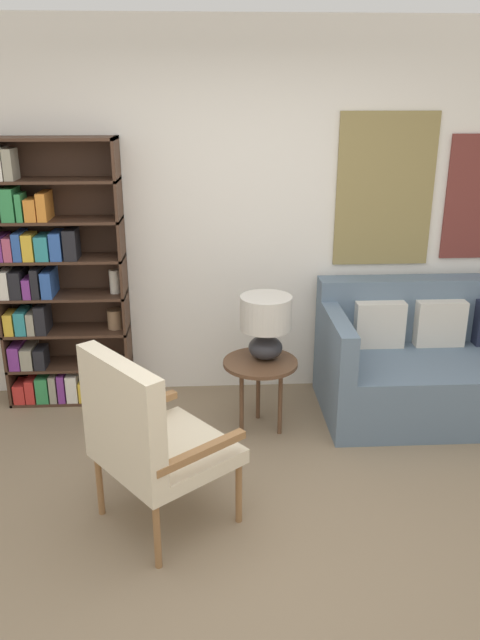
# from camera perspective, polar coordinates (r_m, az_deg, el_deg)

# --- Properties ---
(ground_plane) EXTENTS (14.00, 14.00, 0.00)m
(ground_plane) POSITION_cam_1_polar(r_m,az_deg,el_deg) (3.34, 0.83, -21.21)
(ground_plane) COLOR #847056
(wall_back) EXTENTS (6.40, 0.08, 2.70)m
(wall_back) POSITION_cam_1_polar(r_m,az_deg,el_deg) (4.62, -0.26, 9.48)
(wall_back) COLOR white
(wall_back) RESTS_ON ground_plane
(bookshelf) EXTENTS (0.89, 0.30, 1.93)m
(bookshelf) POSITION_cam_1_polar(r_m,az_deg,el_deg) (4.68, -17.10, 3.17)
(bookshelf) COLOR #422B1E
(bookshelf) RESTS_ON ground_plane
(armchair) EXTENTS (0.87, 0.87, 1.01)m
(armchair) POSITION_cam_1_polar(r_m,az_deg,el_deg) (3.25, -8.68, -10.26)
(armchair) COLOR olive
(armchair) RESTS_ON ground_plane
(couch) EXTENTS (1.76, 0.92, 0.92)m
(couch) POSITION_cam_1_polar(r_m,az_deg,el_deg) (4.78, 18.04, -3.88)
(couch) COLOR slate
(couch) RESTS_ON ground_plane
(side_table) EXTENTS (0.50, 0.50, 0.51)m
(side_table) POSITION_cam_1_polar(r_m,az_deg,el_deg) (4.21, 1.87, -4.48)
(side_table) COLOR brown
(side_table) RESTS_ON ground_plane
(table_lamp) EXTENTS (0.34, 0.34, 0.44)m
(table_lamp) POSITION_cam_1_polar(r_m,az_deg,el_deg) (4.14, 2.38, -0.10)
(table_lamp) COLOR #2D2D33
(table_lamp) RESTS_ON side_table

